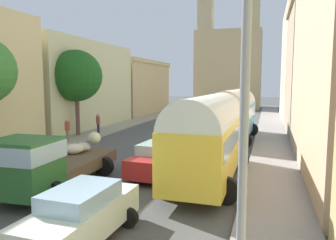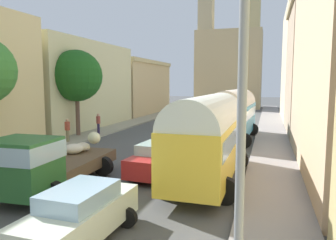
# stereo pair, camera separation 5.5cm
# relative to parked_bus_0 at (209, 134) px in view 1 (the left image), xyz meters

# --- Properties ---
(ground_plane) EXTENTS (154.00, 154.00, 0.00)m
(ground_plane) POSITION_rel_parked_bus_0_xyz_m (-4.43, 14.36, -2.14)
(ground_plane) COLOR #4A4C4C
(sidewalk_left) EXTENTS (2.50, 70.00, 0.14)m
(sidewalk_left) POSITION_rel_parked_bus_0_xyz_m (-11.68, 14.36, -2.07)
(sidewalk_left) COLOR gray
(sidewalk_left) RESTS_ON ground
(sidewalk_right) EXTENTS (2.50, 70.00, 0.14)m
(sidewalk_right) POSITION_rel_parked_bus_0_xyz_m (2.82, 14.36, -2.07)
(sidewalk_right) COLOR gray
(sidewalk_right) RESTS_ON ground
(building_left_2) EXTENTS (4.04, 14.76, 8.28)m
(building_left_2) POSITION_rel_parked_bus_0_xyz_m (-14.95, 13.66, 2.00)
(building_left_2) COLOR beige
(building_left_2) RESTS_ON ground
(building_left_3) EXTENTS (4.58, 14.76, 7.50)m
(building_left_3) POSITION_rel_parked_bus_0_xyz_m (-15.02, 28.95, 1.64)
(building_left_3) COLOR tan
(building_left_3) RESTS_ON ground
(building_right_2) EXTENTS (4.83, 9.12, 11.17)m
(building_right_2) POSITION_rel_parked_bus_0_xyz_m (6.26, 16.06, 3.48)
(building_right_2) COLOR tan
(building_right_2) RESTS_ON ground
(building_right_3) EXTENTS (4.91, 13.73, 12.96)m
(building_right_3) POSITION_rel_parked_bus_0_xyz_m (6.52, 27.69, 4.34)
(building_right_3) COLOR beige
(building_right_3) RESTS_ON ground
(distant_church) EXTENTS (11.18, 7.20, 21.95)m
(distant_church) POSITION_rel_parked_bus_0_xyz_m (-4.43, 44.45, 5.50)
(distant_church) COLOR tan
(distant_church) RESTS_ON ground
(parked_bus_0) EXTENTS (3.24, 8.11, 3.87)m
(parked_bus_0) POSITION_rel_parked_bus_0_xyz_m (0.00, 0.00, 0.00)
(parked_bus_0) COLOR yellow
(parked_bus_0) RESTS_ON ground
(parked_bus_1) EXTENTS (3.51, 9.18, 3.90)m
(parked_bus_1) POSITION_rel_parked_bus_0_xyz_m (0.01, 11.10, 0.01)
(parked_bus_1) COLOR teal
(parked_bus_1) RESTS_ON ground
(cargo_truck_0) EXTENTS (3.25, 6.79, 2.42)m
(cargo_truck_0) POSITION_rel_parked_bus_0_xyz_m (-5.87, -3.43, -0.88)
(cargo_truck_0) COLOR #285E2B
(cargo_truck_0) RESTS_ON ground
(car_0) EXTENTS (2.36, 4.36, 1.53)m
(car_0) POSITION_rel_parked_bus_0_xyz_m (-6.03, 16.11, -1.35)
(car_0) COLOR #3D94C7
(car_0) RESTS_ON ground
(car_1) EXTENTS (2.28, 4.37, 1.51)m
(car_1) POSITION_rel_parked_bus_0_xyz_m (-6.03, 21.61, -1.36)
(car_1) COLOR #3392D0
(car_1) RESTS_ON ground
(car_2) EXTENTS (2.33, 3.85, 1.55)m
(car_2) POSITION_rel_parked_bus_0_xyz_m (-6.03, 27.11, -1.36)
(car_2) COLOR #AE2730
(car_2) RESTS_ON ground
(car_3) EXTENTS (2.14, 3.86, 1.54)m
(car_3) POSITION_rel_parked_bus_0_xyz_m (-6.03, 32.61, -1.37)
(car_3) COLOR slate
(car_3) RESTS_ON ground
(car_4) EXTENTS (2.27, 4.18, 1.57)m
(car_4) POSITION_rel_parked_bus_0_xyz_m (-2.34, -6.56, -1.34)
(car_4) COLOR silver
(car_4) RESTS_ON ground
(car_5) EXTENTS (2.34, 4.47, 1.58)m
(car_5) POSITION_rel_parked_bus_0_xyz_m (-2.49, 0.39, -1.33)
(car_5) COLOR red
(car_5) RESTS_ON ground
(car_6) EXTENTS (2.29, 3.79, 1.57)m
(car_6) POSITION_rel_parked_bus_0_xyz_m (-2.59, 15.85, -1.35)
(car_6) COLOR silver
(car_6) RESTS_ON ground
(car_7) EXTENTS (2.28, 4.45, 1.55)m
(car_7) POSITION_rel_parked_bus_0_xyz_m (-2.87, 26.97, -1.36)
(car_7) COLOR #3795C6
(car_7) RESTS_ON ground
(pedestrian_2) EXTENTS (0.48, 0.48, 1.85)m
(pedestrian_2) POSITION_rel_parked_bus_0_xyz_m (-11.10, 9.99, -1.06)
(pedestrian_2) COLOR #241D42
(pedestrian_2) RESTS_ON ground
(pedestrian_3) EXTENTS (0.47, 0.47, 1.82)m
(pedestrian_3) POSITION_rel_parked_bus_0_xyz_m (-11.41, 6.05, -1.10)
(pedestrian_3) COLOR #7B7452
(pedestrian_3) RESTS_ON ground
(streetlamp_near) EXTENTS (1.58, 0.28, 6.44)m
(streetlamp_near) POSITION_rel_parked_bus_0_xyz_m (1.86, -8.53, 1.69)
(streetlamp_near) COLOR gray
(streetlamp_near) RESTS_ON ground
(roadside_tree_2) EXTENTS (4.13, 4.13, 7.03)m
(roadside_tree_2) POSITION_rel_parked_bus_0_xyz_m (-12.33, 8.86, 2.81)
(roadside_tree_2) COLOR brown
(roadside_tree_2) RESTS_ON ground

